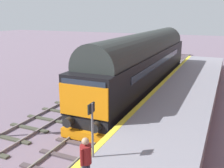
% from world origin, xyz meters
% --- Properties ---
extents(ground_plane, '(140.00, 140.00, 0.00)m').
position_xyz_m(ground_plane, '(0.00, 0.00, 0.00)').
color(ground_plane, slate).
rests_on(ground_plane, ground).
extents(track_main, '(2.50, 60.00, 0.15)m').
position_xyz_m(track_main, '(0.00, 0.00, 0.05)').
color(track_main, slate).
rests_on(track_main, ground).
extents(track_adjacent_west, '(2.50, 60.00, 0.15)m').
position_xyz_m(track_adjacent_west, '(-3.43, -0.00, 0.06)').
color(track_adjacent_west, gray).
rests_on(track_adjacent_west, ground).
extents(station_platform, '(4.00, 44.00, 1.01)m').
position_xyz_m(station_platform, '(3.60, 0.00, 0.50)').
color(station_platform, gray).
rests_on(station_platform, ground).
extents(diesel_locomotive, '(2.74, 19.53, 4.68)m').
position_xyz_m(diesel_locomotive, '(0.00, 8.21, 2.49)').
color(diesel_locomotive, black).
rests_on(diesel_locomotive, ground).
extents(platform_number_sign, '(0.10, 0.44, 2.06)m').
position_xyz_m(platform_number_sign, '(1.95, -4.08, 2.37)').
color(platform_number_sign, slate).
rests_on(platform_number_sign, station_platform).
extents(waiting_passenger, '(0.36, 0.51, 1.64)m').
position_xyz_m(waiting_passenger, '(2.62, -5.73, 1.99)').
color(waiting_passenger, '#2F3240').
rests_on(waiting_passenger, station_platform).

